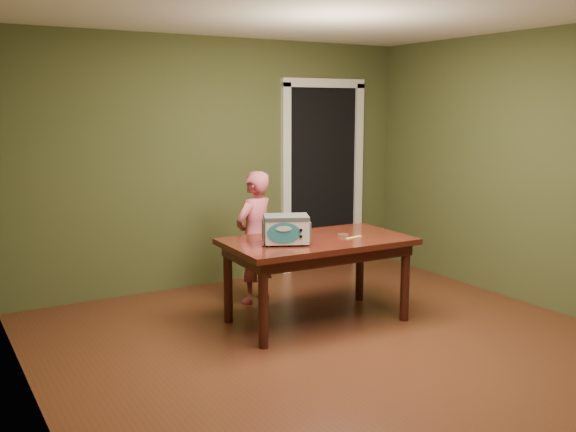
{
  "coord_description": "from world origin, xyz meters",
  "views": [
    {
      "loc": [
        -2.82,
        -3.72,
        1.89
      ],
      "look_at": [
        -0.04,
        1.0,
        0.95
      ],
      "focal_mm": 40.0,
      "sensor_mm": 36.0,
      "label": 1
    }
  ],
  "objects": [
    {
      "name": "floor",
      "position": [
        0.0,
        0.0,
        0.0
      ],
      "size": [
        5.0,
        5.0,
        0.0
      ],
      "primitive_type": "plane",
      "color": "#542918",
      "rests_on": "ground"
    },
    {
      "name": "room_shell",
      "position": [
        0.0,
        0.0,
        1.71
      ],
      "size": [
        4.52,
        5.02,
        2.61
      ],
      "color": "#454B28",
      "rests_on": "ground"
    },
    {
      "name": "doorway",
      "position": [
        1.3,
        2.78,
        1.06
      ],
      "size": [
        1.1,
        0.66,
        2.25
      ],
      "color": "black",
      "rests_on": "ground"
    },
    {
      "name": "dining_table",
      "position": [
        0.18,
        0.87,
        0.65
      ],
      "size": [
        1.63,
        0.96,
        0.75
      ],
      "rotation": [
        0.0,
        0.0,
        -0.04
      ],
      "color": "black",
      "rests_on": "floor"
    },
    {
      "name": "toy_oven",
      "position": [
        -0.16,
        0.82,
        0.88
      ],
      "size": [
        0.46,
        0.39,
        0.24
      ],
      "rotation": [
        0.0,
        0.0,
        -0.44
      ],
      "color": "#4C4F54",
      "rests_on": "dining_table"
    },
    {
      "name": "baking_pan",
      "position": [
        0.43,
        0.84,
        0.76
      ],
      "size": [
        0.1,
        0.1,
        0.02
      ],
      "color": "silver",
      "rests_on": "dining_table"
    },
    {
      "name": "spatula",
      "position": [
        0.48,
        0.74,
        0.75
      ],
      "size": [
        0.18,
        0.06,
        0.01
      ],
      "primitive_type": "cube",
      "rotation": [
        0.0,
        0.0,
        0.18
      ],
      "color": "#F7EC6B",
      "rests_on": "dining_table"
    },
    {
      "name": "child",
      "position": [
        -0.02,
        1.67,
        0.64
      ],
      "size": [
        0.55,
        0.46,
        1.28
      ],
      "primitive_type": "imported",
      "rotation": [
        0.0,
        0.0,
        3.52
      ],
      "color": "#C04F61",
      "rests_on": "floor"
    }
  ]
}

